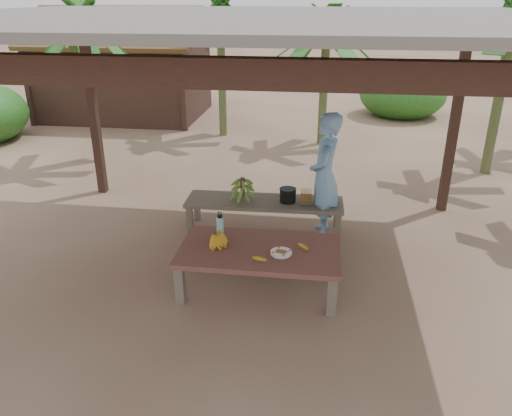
# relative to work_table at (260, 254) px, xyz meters

# --- Properties ---
(ground) EXTENTS (80.00, 80.00, 0.00)m
(ground) POSITION_rel_work_table_xyz_m (-0.25, 0.35, -0.43)
(ground) COLOR brown
(ground) RESTS_ON ground
(pavilion) EXTENTS (6.60, 5.60, 2.95)m
(pavilion) POSITION_rel_work_table_xyz_m (-0.27, 0.33, 2.34)
(pavilion) COLOR black
(pavilion) RESTS_ON ground
(work_table) EXTENTS (1.80, 1.00, 0.50)m
(work_table) POSITION_rel_work_table_xyz_m (0.00, 0.00, 0.00)
(work_table) COLOR brown
(work_table) RESTS_ON ground
(bench) EXTENTS (2.21, 0.65, 0.45)m
(bench) POSITION_rel_work_table_xyz_m (-0.13, 1.53, -0.04)
(bench) COLOR brown
(bench) RESTS_ON ground
(ripe_banana_bunch) EXTENTS (0.35, 0.32, 0.17)m
(ripe_banana_bunch) POSITION_rel_work_table_xyz_m (-0.51, 0.02, 0.15)
(ripe_banana_bunch) COLOR gold
(ripe_banana_bunch) RESTS_ON work_table
(plate) EXTENTS (0.24, 0.24, 0.04)m
(plate) POSITION_rel_work_table_xyz_m (0.25, -0.10, 0.08)
(plate) COLOR white
(plate) RESTS_ON work_table
(loose_banana_front) EXTENTS (0.16, 0.05, 0.04)m
(loose_banana_front) POSITION_rel_work_table_xyz_m (0.03, -0.27, 0.09)
(loose_banana_front) COLOR gold
(loose_banana_front) RESTS_ON work_table
(loose_banana_side) EXTENTS (0.15, 0.13, 0.04)m
(loose_banana_side) POSITION_rel_work_table_xyz_m (0.49, 0.07, 0.09)
(loose_banana_side) COLOR gold
(loose_banana_side) RESTS_ON work_table
(water_flask) EXTENTS (0.08, 0.08, 0.30)m
(water_flask) POSITION_rel_work_table_xyz_m (-0.50, 0.26, 0.19)
(water_flask) COLOR #44C1D5
(water_flask) RESTS_ON work_table
(green_banana_stalk) EXTENTS (0.30, 0.30, 0.34)m
(green_banana_stalk) POSITION_rel_work_table_xyz_m (-0.44, 1.52, 0.19)
(green_banana_stalk) COLOR #598C2D
(green_banana_stalk) RESTS_ON bench
(cooking_pot) EXTENTS (0.22, 0.22, 0.19)m
(cooking_pot) POSITION_rel_work_table_xyz_m (0.20, 1.53, 0.11)
(cooking_pot) COLOR black
(cooking_pot) RESTS_ON bench
(skewer_rack) EXTENTS (0.18, 0.08, 0.24)m
(skewer_rack) POSITION_rel_work_table_xyz_m (0.45, 1.49, 0.14)
(skewer_rack) COLOR #A57F47
(skewer_rack) RESTS_ON bench
(woman) EXTENTS (0.44, 0.65, 1.73)m
(woman) POSITION_rel_work_table_xyz_m (0.69, 1.51, 0.43)
(woman) COLOR #6B9BCB
(woman) RESTS_ON ground
(hut) EXTENTS (4.40, 3.43, 2.85)m
(hut) POSITION_rel_work_table_xyz_m (-4.75, 8.35, 0.67)
(hut) COLOR black
(hut) RESTS_ON ground
(banana_plant_n) EXTENTS (1.80, 1.80, 2.81)m
(banana_plant_n) POSITION_rel_work_table_xyz_m (0.60, 6.15, 1.89)
(banana_plant_n) COLOR #596638
(banana_plant_n) RESTS_ON ground
(banana_plant_nw) EXTENTS (1.80, 1.80, 3.16)m
(banana_plant_nw) POSITION_rel_work_table_xyz_m (-1.74, 6.58, 2.23)
(banana_plant_nw) COLOR #596638
(banana_plant_nw) RESTS_ON ground
(banana_plant_w) EXTENTS (1.80, 1.80, 2.91)m
(banana_plant_w) POSITION_rel_work_table_xyz_m (-3.86, 4.26, 1.99)
(banana_plant_w) COLOR #596638
(banana_plant_w) RESTS_ON ground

